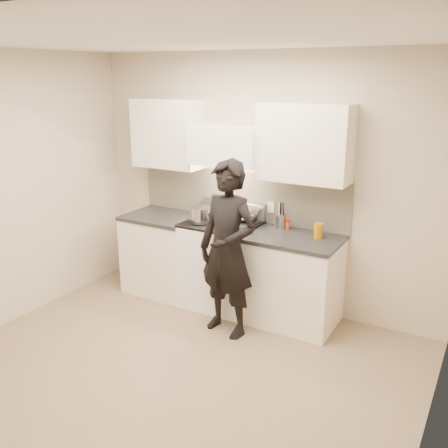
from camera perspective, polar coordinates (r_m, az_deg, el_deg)
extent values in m
plane|color=#856D53|center=(4.47, -6.30, -16.80)|extent=(4.00, 4.00, 0.00)
cube|color=#C2B194|center=(5.35, 4.27, 4.74)|extent=(4.00, 0.04, 2.70)
cube|color=#C2B194|center=(3.19, 23.56, -5.12)|extent=(0.04, 3.50, 2.70)
cube|color=white|center=(3.73, -7.69, 20.13)|extent=(4.00, 3.50, 0.02)
cube|color=beige|center=(5.48, 1.82, 3.31)|extent=(2.50, 0.02, 0.53)
cube|color=#9B9A9F|center=(5.51, 1.16, 1.72)|extent=(0.76, 0.08, 0.20)
cube|color=white|center=(5.24, 0.41, 8.97)|extent=(0.76, 0.40, 0.40)
cylinder|color=silver|center=(5.11, -0.59, 6.73)|extent=(0.66, 0.02, 0.02)
cube|color=white|center=(4.91, 9.20, 9.12)|extent=(0.90, 0.33, 0.75)
cube|color=white|center=(5.68, -6.41, 10.24)|extent=(0.80, 0.33, 0.75)
cube|color=silver|center=(5.33, 5.36, 1.91)|extent=(0.08, 0.01, 0.12)
cube|color=white|center=(5.46, -0.26, -4.72)|extent=(0.76, 0.65, 0.92)
cube|color=black|center=(5.31, -0.27, 0.03)|extent=(0.76, 0.65, 0.02)
cube|color=silver|center=(5.33, 1.87, 0.25)|extent=(0.36, 0.34, 0.01)
cylinder|color=silver|center=(5.11, -1.91, -2.43)|extent=(0.62, 0.02, 0.02)
cylinder|color=black|center=(5.27, -2.78, 0.10)|extent=(0.18, 0.18, 0.01)
cylinder|color=black|center=(5.09, 0.65, -0.48)|extent=(0.18, 0.18, 0.01)
cylinder|color=black|center=(5.51, -1.11, 0.88)|extent=(0.18, 0.18, 0.01)
cylinder|color=black|center=(5.35, 2.21, 0.36)|extent=(0.18, 0.18, 0.01)
cube|color=white|center=(5.14, 7.84, -6.56)|extent=(0.90, 0.65, 0.88)
cube|color=black|center=(4.97, 8.05, -1.69)|extent=(0.92, 0.67, 0.04)
cube|color=white|center=(5.87, -6.89, -3.48)|extent=(0.80, 0.65, 0.88)
cube|color=black|center=(5.73, -7.05, 0.84)|extent=(0.82, 0.67, 0.04)
ellipsoid|color=silver|center=(5.31, 2.31, 1.30)|extent=(0.32, 0.32, 0.17)
torus|color=silver|center=(5.30, 2.31, 1.72)|extent=(0.33, 0.33, 0.01)
ellipsoid|color=beige|center=(5.31, 2.31, 1.20)|extent=(0.18, 0.18, 0.08)
cylinder|color=white|center=(5.20, 1.24, 2.03)|extent=(0.14, 0.20, 0.17)
cylinder|color=silver|center=(5.30, -2.69, 1.11)|extent=(0.25, 0.25, 0.15)
cube|color=silver|center=(5.33, -4.02, 1.83)|extent=(0.05, 0.03, 0.01)
cube|color=silver|center=(5.23, -1.34, 1.56)|extent=(0.05, 0.03, 0.01)
cylinder|color=#9B9A9F|center=(5.21, 6.51, 0.31)|extent=(0.10, 0.10, 0.15)
cylinder|color=black|center=(5.19, 6.80, 1.06)|extent=(0.01, 0.01, 0.26)
cylinder|color=white|center=(5.21, 6.75, 1.12)|extent=(0.01, 0.01, 0.26)
cylinder|color=#9B9A9F|center=(5.21, 6.58, 1.15)|extent=(0.01, 0.01, 0.26)
cylinder|color=black|center=(5.21, 6.38, 1.15)|extent=(0.01, 0.01, 0.26)
cylinder|color=#9B9A9F|center=(5.20, 6.27, 1.11)|extent=(0.01, 0.01, 0.26)
cylinder|color=white|center=(5.18, 6.31, 1.05)|extent=(0.01, 0.01, 0.26)
cylinder|color=black|center=(5.17, 6.49, 1.02)|extent=(0.01, 0.01, 0.26)
cylinder|color=#9B9A9F|center=(5.17, 6.69, 1.02)|extent=(0.01, 0.01, 0.26)
cylinder|color=#C45020|center=(5.20, 7.29, -0.19)|extent=(0.04, 0.04, 0.07)
cylinder|color=red|center=(5.19, 7.31, 0.33)|extent=(0.04, 0.04, 0.02)
cylinder|color=#A46706|center=(4.94, 10.75, -0.77)|extent=(0.09, 0.09, 0.15)
imported|color=black|center=(4.75, 0.41, -2.93)|extent=(0.69, 0.51, 1.72)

